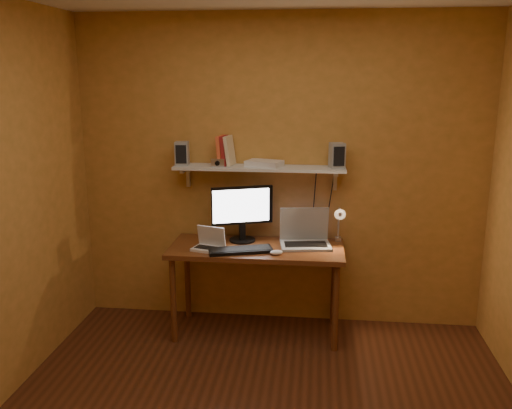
# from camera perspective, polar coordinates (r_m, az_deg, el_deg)

# --- Properties ---
(room) EXTENTS (3.44, 3.24, 2.64)m
(room) POSITION_cam_1_polar(r_m,az_deg,el_deg) (2.99, 0.34, -2.11)
(room) COLOR #562916
(room) RESTS_ON ground
(desk) EXTENTS (1.40, 0.60, 0.75)m
(desk) POSITION_cam_1_polar(r_m,az_deg,el_deg) (4.41, 0.06, -5.52)
(desk) COLOR brown
(desk) RESTS_ON ground
(wall_shelf) EXTENTS (1.40, 0.25, 0.21)m
(wall_shelf) POSITION_cam_1_polar(r_m,az_deg,el_deg) (4.43, 0.35, 3.84)
(wall_shelf) COLOR silver
(wall_shelf) RESTS_ON room
(monitor) EXTENTS (0.49, 0.28, 0.46)m
(monitor) POSITION_cam_1_polar(r_m,az_deg,el_deg) (4.46, -1.47, -0.66)
(monitor) COLOR black
(monitor) RESTS_ON desk
(laptop) EXTENTS (0.43, 0.34, 0.30)m
(laptop) POSITION_cam_1_polar(r_m,az_deg,el_deg) (4.43, 5.17, -3.26)
(laptop) COLOR #92969A
(laptop) RESTS_ON desk
(netbook) EXTENTS (0.27, 0.23, 0.18)m
(netbook) POSITION_cam_1_polar(r_m,az_deg,el_deg) (4.33, -4.92, -4.05)
(netbook) COLOR white
(netbook) RESTS_ON desk
(keyboard) EXTENTS (0.53, 0.31, 0.03)m
(keyboard) POSITION_cam_1_polar(r_m,az_deg,el_deg) (4.26, -1.65, -4.84)
(keyboard) COLOR black
(keyboard) RESTS_ON desk
(mouse) EXTENTS (0.11, 0.09, 0.04)m
(mouse) POSITION_cam_1_polar(r_m,az_deg,el_deg) (4.19, 2.15, -5.06)
(mouse) COLOR white
(mouse) RESTS_ON desk
(desk_lamp) EXTENTS (0.09, 0.23, 0.38)m
(desk_lamp) POSITION_cam_1_polar(r_m,az_deg,el_deg) (4.42, 8.77, -1.64)
(desk_lamp) COLOR silver
(desk_lamp) RESTS_ON desk
(speaker_left) EXTENTS (0.12, 0.12, 0.19)m
(speaker_left) POSITION_cam_1_polar(r_m,az_deg,el_deg) (4.52, -7.79, 5.36)
(speaker_left) COLOR #92969A
(speaker_left) RESTS_ON wall_shelf
(speaker_right) EXTENTS (0.14, 0.14, 0.20)m
(speaker_right) POSITION_cam_1_polar(r_m,az_deg,el_deg) (4.39, 8.52, 5.14)
(speaker_right) COLOR #92969A
(speaker_right) RESTS_ON wall_shelf
(books) EXTENTS (0.15, 0.17, 0.24)m
(books) POSITION_cam_1_polar(r_m,az_deg,el_deg) (4.47, -3.23, 5.70)
(books) COLOR #EE5D34
(books) RESTS_ON wall_shelf
(shelf_camera) EXTENTS (0.11, 0.05, 0.06)m
(shelf_camera) POSITION_cam_1_polar(r_m,az_deg,el_deg) (4.41, -4.05, 4.39)
(shelf_camera) COLOR silver
(shelf_camera) RESTS_ON wall_shelf
(router) EXTENTS (0.33, 0.27, 0.05)m
(router) POSITION_cam_1_polar(r_m,az_deg,el_deg) (4.42, 0.88, 4.35)
(router) COLOR white
(router) RESTS_ON wall_shelf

